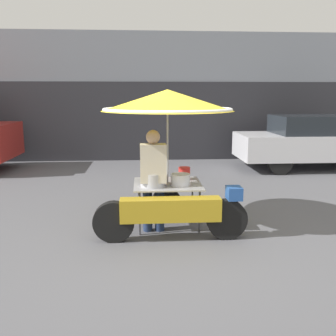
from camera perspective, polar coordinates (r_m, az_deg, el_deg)
ground_plane at (r=5.36m, az=0.40°, el=-10.98°), size 36.00×36.00×0.00m
shopfront_building at (r=12.62m, az=-2.27°, el=10.72°), size 28.00×2.06×3.88m
vendor_motorcycle_cart at (r=5.55m, az=0.05°, el=7.25°), size 2.16×1.97×2.09m
vendor_person at (r=5.50m, az=-2.25°, el=-1.21°), size 0.38×0.22×1.52m
parked_car at (r=11.11m, az=22.32°, el=3.78°), size 4.66×1.66×1.46m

